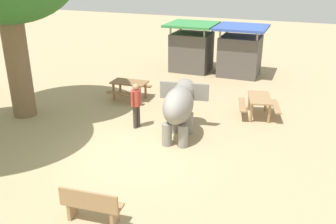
{
  "coord_description": "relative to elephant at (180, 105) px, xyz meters",
  "views": [
    {
      "loc": [
        4.66,
        -9.08,
        5.49
      ],
      "look_at": [
        0.46,
        1.73,
        0.8
      ],
      "focal_mm": 39.8,
      "sensor_mm": 36.0,
      "label": 1
    }
  ],
  "objects": [
    {
      "name": "person_handler",
      "position": [
        -1.65,
        0.11,
        -0.18
      ],
      "size": [
        0.32,
        0.5,
        1.62
      ],
      "rotation": [
        0.0,
        0.0,
        -0.21
      ],
      "color": "#3F3833",
      "rests_on": "ground_plane"
    },
    {
      "name": "market_stall_blue",
      "position": [
        0.42,
        8.01,
        0.01
      ],
      "size": [
        2.5,
        2.5,
        2.52
      ],
      "color": "#59514C",
      "rests_on": "ground_plane"
    },
    {
      "name": "picnic_table_near",
      "position": [
        2.23,
        2.7,
        -0.54
      ],
      "size": [
        1.78,
        1.8,
        0.78
      ],
      "rotation": [
        0.0,
        0.0,
        4.94
      ],
      "color": "#9E7A51",
      "rests_on": "ground_plane"
    },
    {
      "name": "picnic_table_far",
      "position": [
        -3.21,
        2.66,
        -0.54
      ],
      "size": [
        1.57,
        1.55,
        0.78
      ],
      "rotation": [
        0.0,
        0.0,
        0.05
      ],
      "color": "olive",
      "rests_on": "ground_plane"
    },
    {
      "name": "market_stall_green",
      "position": [
        -2.18,
        8.01,
        0.01
      ],
      "size": [
        2.5,
        2.5,
        2.52
      ],
      "color": "#59514C",
      "rests_on": "ground_plane"
    },
    {
      "name": "wooden_bench",
      "position": [
        -0.32,
        -4.99,
        -0.65
      ],
      "size": [
        1.43,
        0.53,
        0.88
      ],
      "rotation": [
        0.0,
        0.0,
        0.09
      ],
      "color": "#9E7A51",
      "rests_on": "ground_plane"
    },
    {
      "name": "ground_plane",
      "position": [
        -0.88,
        -1.73,
        -1.12
      ],
      "size": [
        60.0,
        60.0,
        0.0
      ],
      "primitive_type": "plane",
      "color": "tan"
    },
    {
      "name": "elephant",
      "position": [
        0.0,
        0.0,
        0.0
      ],
      "size": [
        1.7,
        2.56,
        1.76
      ],
      "rotation": [
        0.0,
        0.0,
        1.72
      ],
      "color": "gray",
      "rests_on": "ground_plane"
    }
  ]
}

